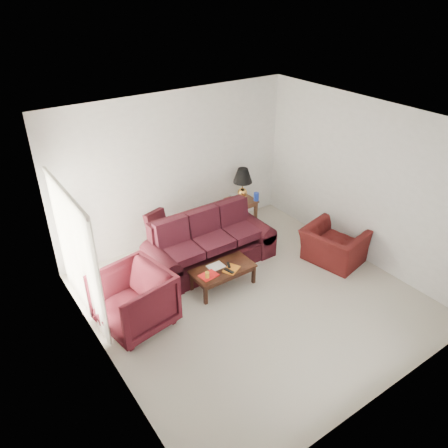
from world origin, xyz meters
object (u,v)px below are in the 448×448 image
at_px(sofa, 210,242).
at_px(end_table, 241,212).
at_px(coffee_table, 223,277).
at_px(floor_lamp, 79,241).
at_px(armchair_left, 134,300).
at_px(armchair_right, 333,246).

height_order(sofa, end_table, sofa).
height_order(end_table, coffee_table, end_table).
relative_size(floor_lamp, armchair_left, 1.44).
bearing_deg(armchair_left, end_table, 106.66).
bearing_deg(floor_lamp, armchair_left, -82.07).
relative_size(end_table, armchair_left, 0.57).
bearing_deg(armchair_right, coffee_table, 63.65).
bearing_deg(armchair_right, floor_lamp, 49.54).
distance_m(sofa, floor_lamp, 2.31).
bearing_deg(end_table, floor_lamp, 179.17).
height_order(armchair_right, coffee_table, armchair_right).
bearing_deg(floor_lamp, end_table, -0.83).
height_order(armchair_left, armchair_right, armchair_left).
bearing_deg(coffee_table, armchair_right, -19.25).
height_order(floor_lamp, armchair_right, floor_lamp).
distance_m(sofa, coffee_table, 0.77).
height_order(end_table, floor_lamp, floor_lamp).
xyz_separation_m(end_table, coffee_table, (-1.58, -1.59, -0.11)).
xyz_separation_m(floor_lamp, coffee_table, (1.89, -1.64, -0.56)).
bearing_deg(armchair_right, armchair_left, 70.09).
bearing_deg(sofa, floor_lamp, 157.55).
height_order(end_table, armchair_left, armchair_left).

